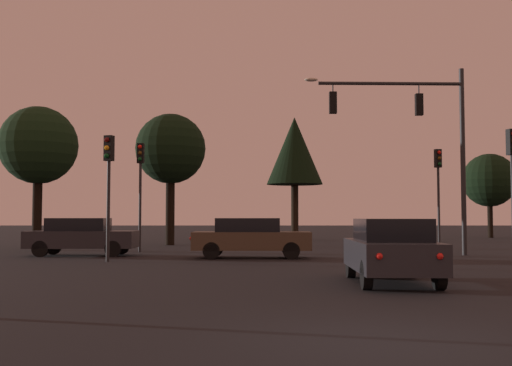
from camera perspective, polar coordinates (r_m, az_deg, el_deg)
The scene contains 13 objects.
ground_plane at distance 32.26m, azimuth 2.80°, elevation -5.94°, with size 168.00×168.00×0.00m, color black.
traffic_signal_mast_arm at distance 26.51m, azimuth 14.81°, elevation 4.97°, with size 6.66×0.48×7.74m.
traffic_light_corner_left at distance 23.05m, azimuth 22.56°, elevation 1.28°, with size 0.35×0.38×4.60m.
traffic_light_corner_right at distance 22.27m, azimuth -13.54°, elevation 0.98°, with size 0.36×0.39×4.43m.
traffic_light_median at distance 31.43m, azimuth 16.44°, elevation 0.37°, with size 0.35×0.38×4.89m.
traffic_light_far_side at distance 28.22m, azimuth -10.70°, elevation 0.69°, with size 0.31×0.35×4.89m.
car_nearside_lane at distance 14.93m, azimuth 12.30°, elevation -6.03°, with size 1.86×4.13×1.52m.
car_crossing_left at distance 23.60m, azimuth -0.55°, elevation -5.02°, with size 4.57×1.83×1.52m.
car_crossing_right at distance 26.00m, azimuth -15.89°, elevation -4.73°, with size 4.40×1.93×1.52m.
tree_behind_sign at distance 35.09m, azimuth -7.96°, elevation 3.07°, with size 3.94×3.94×7.38m.
tree_left_far at distance 42.17m, azimuth 3.52°, elevation 2.92°, with size 3.81×3.81×8.39m.
tree_center_horizon at distance 31.55m, azimuth -19.52°, elevation 3.24°, with size 3.74×3.74×6.90m.
tree_right_cluster at distance 50.19m, azimuth 20.70°, elevation 0.22°, with size 4.05×4.05×6.40m.
Camera 1 is at (-1.60, -7.68, 1.56)m, focal length 43.29 mm.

